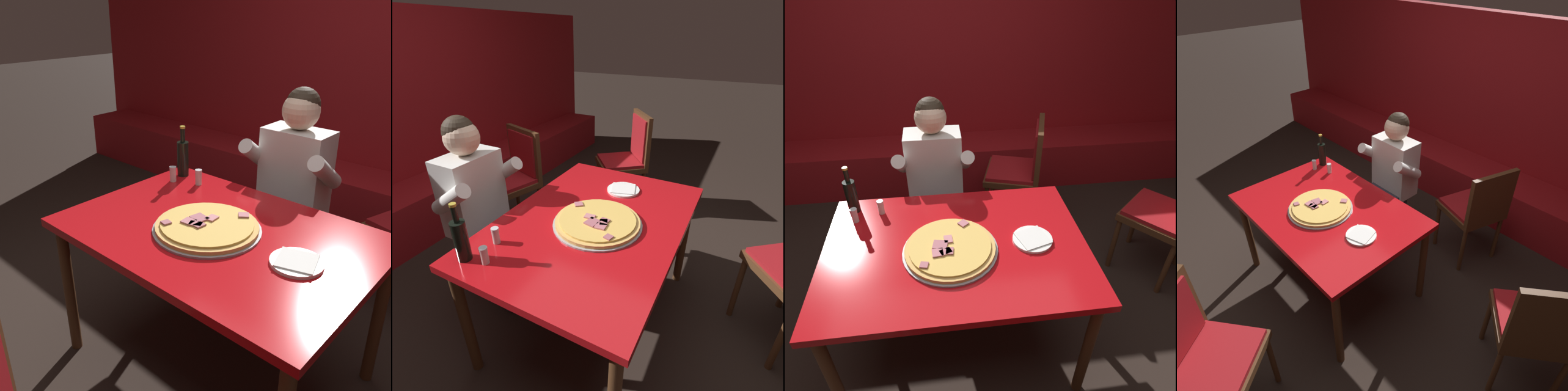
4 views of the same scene
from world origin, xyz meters
The scene contains 9 objects.
ground_plane centered at (0.00, 0.00, 0.00)m, with size 24.00×24.00×0.00m, color black.
booth_bench centered at (0.00, 1.86, 0.23)m, with size 6.46×0.48×0.46m, color maroon.
main_dining_table centered at (0.00, 0.00, 0.69)m, with size 1.36×0.95×0.77m.
pizza centered at (-0.03, -0.04, 0.79)m, with size 0.48×0.48×0.05m.
plate_white_paper centered at (0.40, -0.02, 0.78)m, with size 0.21×0.21×0.02m.
beer_bottle centered at (-0.57, 0.37, 0.88)m, with size 0.07×0.07×0.29m.
shaker_oregano centered at (-0.55, 0.27, 0.81)m, with size 0.04×0.04×0.09m.
shaker_black_pepper centered at (-0.41, 0.33, 0.81)m, with size 0.04×0.04×0.09m.
diner_seated_blue_shirt centered at (-0.09, 0.74, 0.71)m, with size 0.53×0.53×1.27m.
Camera 1 is at (1.07, -1.33, 1.70)m, focal length 40.00 mm.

